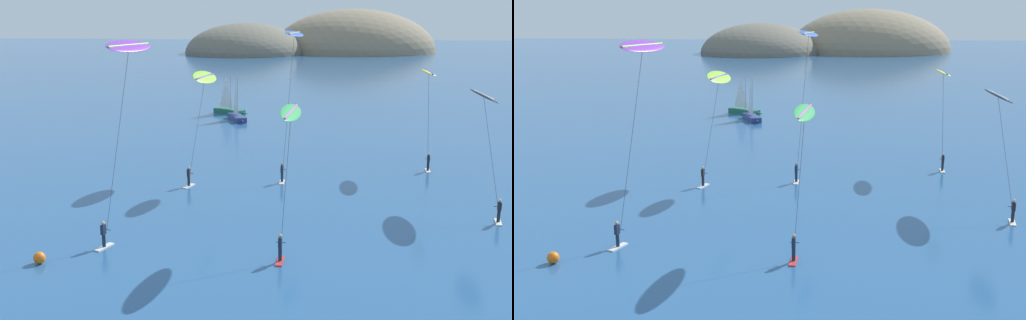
% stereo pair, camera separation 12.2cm
% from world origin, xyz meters
% --- Properties ---
extents(headland_island, '(85.65, 64.22, 29.44)m').
position_xyz_m(headland_island, '(7.34, 208.33, 0.00)').
color(headland_island, '#6B6656').
rests_on(headland_island, ground).
extents(sailboat_near, '(5.46, 4.13, 5.70)m').
position_xyz_m(sailboat_near, '(-4.31, 68.00, 0.64)').
color(sailboat_near, '#23664C').
rests_on(sailboat_near, ground).
extents(sailboat_far, '(3.12, 5.85, 5.70)m').
position_xyz_m(sailboat_far, '(-2.72, 62.51, 0.64)').
color(sailboat_far, navy).
rests_on(sailboat_far, ground).
extents(kitesurfer_black, '(1.70, 9.79, 8.45)m').
position_xyz_m(kitesurfer_black, '(19.96, 28.43, 7.54)').
color(kitesurfer_black, silver).
rests_on(kitesurfer_black, ground).
extents(kitesurfer_blue, '(2.19, 7.63, 12.60)m').
position_xyz_m(kitesurfer_blue, '(5.36, 36.07, 11.24)').
color(kitesurfer_blue, silver).
rests_on(kitesurfer_blue, ground).
extents(kitesurfer_purple, '(2.91, 6.62, 12.51)m').
position_xyz_m(kitesurfer_purple, '(-4.46, 18.86, 11.05)').
color(kitesurfer_purple, silver).
rests_on(kitesurfer_purple, ground).
extents(kitesurfer_lime, '(2.24, 8.12, 9.14)m').
position_xyz_m(kitesurfer_lime, '(-2.31, 34.45, 8.02)').
color(kitesurfer_lime, silver).
rests_on(kitesurfer_lime, ground).
extents(kitesurfer_yellow, '(1.27, 5.67, 8.98)m').
position_xyz_m(kitesurfer_yellow, '(17.71, 39.45, 7.86)').
color(kitesurfer_yellow, silver).
rests_on(kitesurfer_yellow, ground).
extents(kitesurfer_green, '(1.72, 7.63, 8.57)m').
position_xyz_m(kitesurfer_green, '(5.81, 18.04, 7.55)').
color(kitesurfer_green, red).
rests_on(kitesurfer_green, ground).
extents(marker_buoy, '(0.70, 0.70, 0.70)m').
position_xyz_m(marker_buoy, '(-8.38, 12.92, 0.35)').
color(marker_buoy, orange).
rests_on(marker_buoy, ground).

